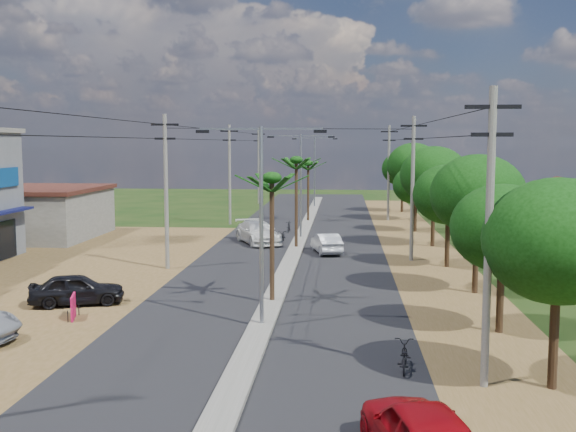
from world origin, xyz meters
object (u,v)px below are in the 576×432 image
object	(u,v)px
car_silver_mid	(326,244)
roadside_sign	(73,307)
car_parked_dark	(77,290)
moto_rider_east	(404,357)
car_white_far	(258,233)

from	to	relation	value
car_silver_mid	roadside_sign	world-z (taller)	car_silver_mid
car_parked_dark	roadside_sign	xyz separation A→B (m)	(0.82, -2.44, -0.19)
car_silver_mid	roadside_sign	size ratio (longest dim) A/B	3.29
car_parked_dark	moto_rider_east	bearing A→B (deg)	-137.60
car_white_far	car_parked_dark	bearing A→B (deg)	-131.81
car_silver_mid	moto_rider_east	bearing A→B (deg)	84.03
car_white_far	roadside_sign	xyz separation A→B (m)	(-5.04, -21.73, -0.27)
car_white_far	car_parked_dark	size ratio (longest dim) A/B	1.32
car_silver_mid	car_parked_dark	size ratio (longest dim) A/B	0.98
moto_rider_east	roadside_sign	distance (m)	14.24
moto_rider_east	car_parked_dark	bearing A→B (deg)	-23.56
car_silver_mid	car_parked_dark	distance (m)	18.85
moto_rider_east	roadside_sign	size ratio (longest dim) A/B	1.43
car_white_far	roadside_sign	distance (m)	22.31
car_white_far	car_silver_mid	bearing A→B (deg)	-62.76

